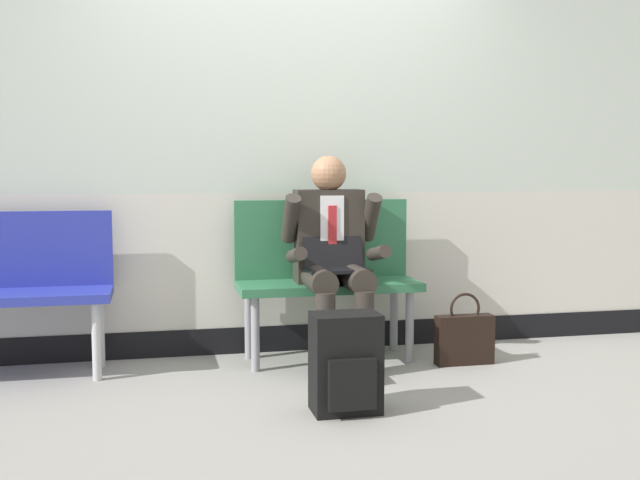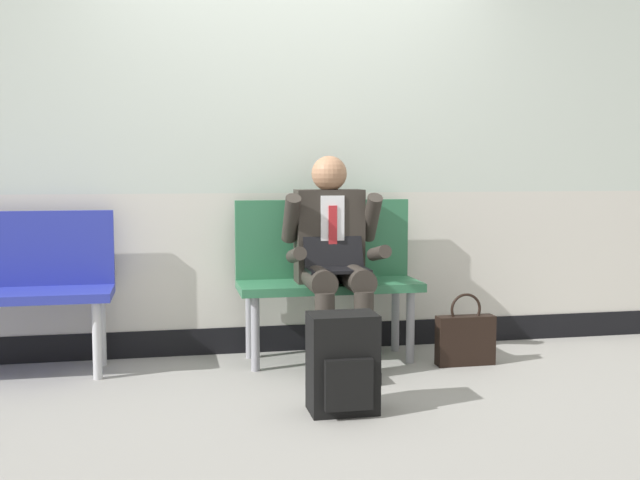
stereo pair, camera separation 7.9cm
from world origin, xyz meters
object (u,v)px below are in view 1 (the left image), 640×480
bench_with_person (325,268)px  handbag (464,338)px  person_seated (333,255)px  backpack (346,364)px

bench_with_person → handbag: 0.93m
bench_with_person → person_seated: size_ratio=0.88×
backpack → handbag: 1.15m
bench_with_person → person_seated: person_seated is taller
backpack → handbag: bearing=37.9°
bench_with_person → person_seated: (-0.00, -0.20, 0.10)m
bench_with_person → backpack: bearing=-97.7°
person_seated → backpack: (-0.14, -0.84, -0.42)m
handbag → bench_with_person: bearing=156.0°
person_seated → handbag: person_seated is taller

